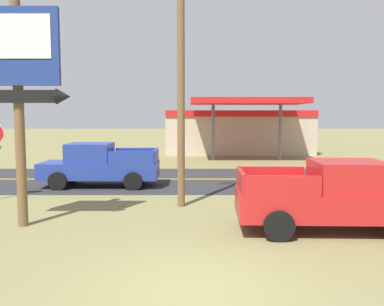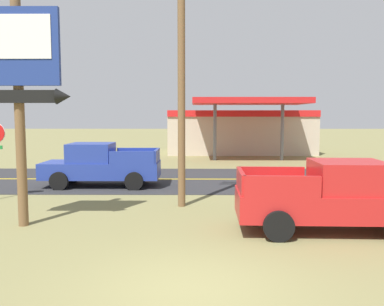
{
  "view_description": "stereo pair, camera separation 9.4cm",
  "coord_description": "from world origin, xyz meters",
  "px_view_note": "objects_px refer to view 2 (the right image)",
  "views": [
    {
      "loc": [
        0.02,
        -7.24,
        3.21
      ],
      "look_at": [
        0.0,
        8.0,
        1.8
      ],
      "focal_mm": 38.18,
      "sensor_mm": 36.0,
      "label": 1
    },
    {
      "loc": [
        0.12,
        -7.24,
        3.21
      ],
      "look_at": [
        0.0,
        8.0,
        1.8
      ],
      "focal_mm": 38.18,
      "sensor_mm": 36.0,
      "label": 2
    }
  ],
  "objects_px": {
    "motel_sign": "(18,73)",
    "pickup_blue_on_road": "(100,165)",
    "utility_pole": "(181,66)",
    "pickup_red_parked_on_lawn": "(334,197)",
    "gas_station": "(240,130)"
  },
  "relations": [
    {
      "from": "gas_station",
      "to": "pickup_red_parked_on_lawn",
      "type": "distance_m",
      "value": 23.66
    },
    {
      "from": "utility_pole",
      "to": "pickup_red_parked_on_lawn",
      "type": "height_order",
      "value": "utility_pole"
    },
    {
      "from": "gas_station",
      "to": "pickup_red_parked_on_lawn",
      "type": "bearing_deg",
      "value": -89.94
    },
    {
      "from": "motel_sign",
      "to": "pickup_red_parked_on_lawn",
      "type": "xyz_separation_m",
      "value": [
        8.79,
        -0.39,
        -3.42
      ]
    },
    {
      "from": "motel_sign",
      "to": "pickup_blue_on_road",
      "type": "distance_m",
      "value": 7.57
    },
    {
      "from": "pickup_blue_on_road",
      "to": "motel_sign",
      "type": "bearing_deg",
      "value": -95.6
    },
    {
      "from": "utility_pole",
      "to": "pickup_red_parked_on_lawn",
      "type": "xyz_separation_m",
      "value": [
        4.31,
        -3.1,
        -3.92
      ]
    },
    {
      "from": "utility_pole",
      "to": "pickup_blue_on_road",
      "type": "relative_size",
      "value": 1.76
    },
    {
      "from": "utility_pole",
      "to": "motel_sign",
      "type": "bearing_deg",
      "value": -148.8
    },
    {
      "from": "motel_sign",
      "to": "pickup_blue_on_road",
      "type": "xyz_separation_m",
      "value": [
        0.66,
        6.72,
        -3.42
      ]
    },
    {
      "from": "pickup_blue_on_road",
      "to": "pickup_red_parked_on_lawn",
      "type": "bearing_deg",
      "value": -41.17
    },
    {
      "from": "motel_sign",
      "to": "pickup_blue_on_road",
      "type": "height_order",
      "value": "motel_sign"
    },
    {
      "from": "utility_pole",
      "to": "pickup_blue_on_road",
      "type": "distance_m",
      "value": 6.79
    },
    {
      "from": "gas_station",
      "to": "pickup_blue_on_road",
      "type": "relative_size",
      "value": 2.31
    },
    {
      "from": "motel_sign",
      "to": "utility_pole",
      "type": "relative_size",
      "value": 0.71
    }
  ]
}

